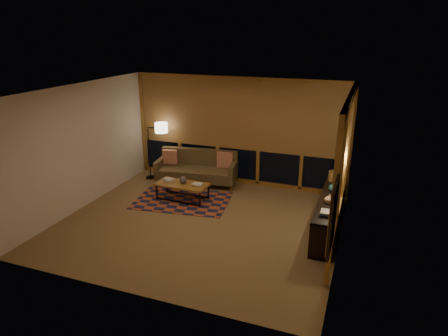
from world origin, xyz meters
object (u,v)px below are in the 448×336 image
(sofa, at_px, (197,168))
(floor_lamp, at_px, (149,151))
(coffee_table, at_px, (183,192))
(bookshelf, at_px, (329,211))

(sofa, xyz_separation_m, floor_lamp, (-1.33, -0.05, 0.34))
(coffee_table, xyz_separation_m, bookshelf, (3.33, -0.20, 0.13))
(coffee_table, relative_size, bookshelf, 0.45)
(sofa, relative_size, coffee_table, 1.66)
(bookshelf, bearing_deg, coffee_table, 176.58)
(sofa, height_order, floor_lamp, floor_lamp)
(floor_lamp, height_order, bookshelf, floor_lamp)
(coffee_table, height_order, floor_lamp, floor_lamp)
(coffee_table, height_order, bookshelf, bookshelf)
(floor_lamp, bearing_deg, coffee_table, -57.05)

